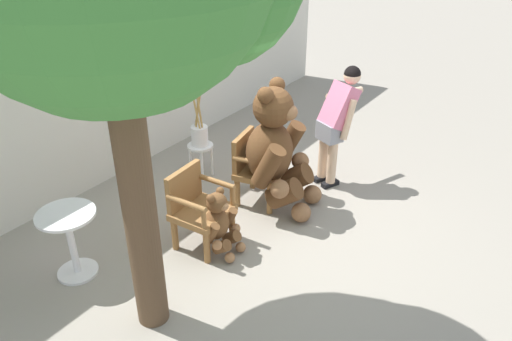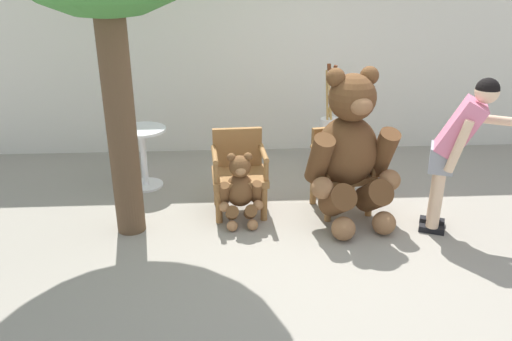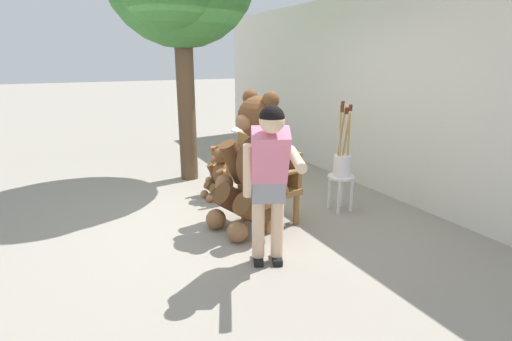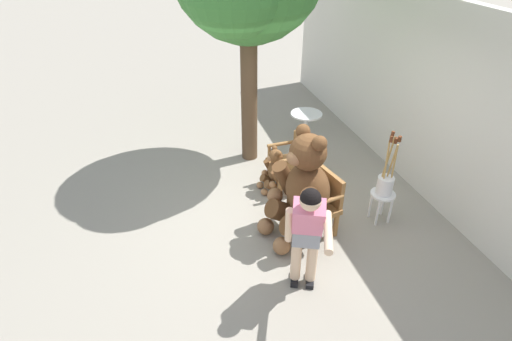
% 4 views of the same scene
% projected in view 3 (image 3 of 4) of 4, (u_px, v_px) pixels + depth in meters
% --- Properties ---
extents(ground_plane, '(60.00, 60.00, 0.00)m').
position_uv_depth(ground_plane, '(224.00, 212.00, 5.07)').
color(ground_plane, gray).
extents(back_wall, '(10.00, 0.16, 2.80)m').
position_uv_depth(back_wall, '(378.00, 93.00, 5.71)').
color(back_wall, silver).
rests_on(back_wall, ground).
extents(wooden_chair_left, '(0.59, 0.55, 0.86)m').
position_uv_depth(wooden_chair_left, '(238.00, 163.00, 5.60)').
color(wooden_chair_left, olive).
rests_on(wooden_chair_left, ground).
extents(wooden_chair_right, '(0.66, 0.62, 0.86)m').
position_uv_depth(wooden_chair_right, '(274.00, 184.00, 4.68)').
color(wooden_chair_right, olive).
rests_on(wooden_chair_right, ground).
extents(teddy_bear_large, '(0.97, 0.96, 1.56)m').
position_uv_depth(teddy_bear_large, '(255.00, 163.00, 4.46)').
color(teddy_bear_large, brown).
rests_on(teddy_bear_large, ground).
extents(teddy_bear_small, '(0.44, 0.43, 0.74)m').
position_uv_depth(teddy_bear_small, '(219.00, 173.00, 5.50)').
color(teddy_bear_small, brown).
rests_on(teddy_bear_small, ground).
extents(person_visitor, '(0.85, 0.48, 1.53)m').
position_uv_depth(person_visitor, '(269.00, 174.00, 3.50)').
color(person_visitor, black).
rests_on(person_visitor, ground).
extents(white_stool, '(0.34, 0.34, 0.46)m').
position_uv_depth(white_stool, '(341.00, 184.00, 5.05)').
color(white_stool, white).
rests_on(white_stool, ground).
extents(brush_bucket, '(0.22, 0.22, 0.93)m').
position_uv_depth(brush_bucket, '(342.00, 161.00, 4.97)').
color(brush_bucket, white).
rests_on(brush_bucket, white_stool).
extents(round_side_table, '(0.56, 0.56, 0.72)m').
position_uv_depth(round_side_table, '(248.00, 145.00, 6.83)').
color(round_side_table, white).
rests_on(round_side_table, ground).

